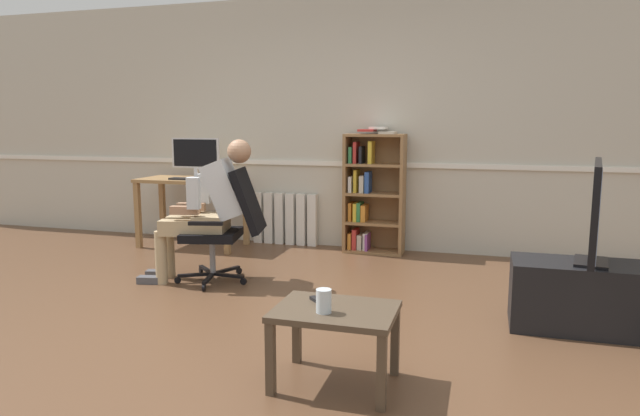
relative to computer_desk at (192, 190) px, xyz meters
The scene contains 15 objects.
ground_plane 2.82m from the computer_desk, 51.56° to the right, with size 18.00×18.00×0.00m, color brown.
back_wall 1.92m from the computer_desk, 16.32° to the left, with size 12.00×0.13×2.70m.
computer_desk is the anchor object (origin of this frame).
imac_monitor 0.39m from the computer_desk, 78.01° to the left, with size 0.57×0.14×0.44m.
keyboard 0.20m from the computer_desk, 72.68° to the right, with size 0.42×0.12×0.02m, color black.
computer_mouse 0.35m from the computer_desk, 21.82° to the right, with size 0.06×0.10×0.03m, color white.
bookshelf 1.96m from the computer_desk, ahead, with size 0.62×0.29×1.32m.
radiator 1.08m from the computer_desk, 22.42° to the left, with size 0.74×0.08×0.58m.
office_chair 1.55m from the computer_desk, 49.51° to the right, with size 0.77×0.63×0.98m.
person_seated 1.47m from the computer_desk, 55.64° to the right, with size 0.99×0.51×1.23m.
tv_stand 4.10m from the computer_desk, 22.34° to the right, with size 0.98×0.44×0.45m.
tv_screen 4.09m from the computer_desk, 22.34° to the right, with size 0.25×1.02×0.67m.
coffee_table 3.66m from the computer_desk, 49.42° to the right, with size 0.62×0.47×0.41m.
drinking_glass 3.69m from the computer_desk, 50.69° to the right, with size 0.08×0.08×0.12m, color silver.
spare_remote 3.54m from the computer_desk, 50.10° to the right, with size 0.04×0.15×0.02m, color black.
Camera 1 is at (1.38, -3.31, 1.36)m, focal length 31.43 mm.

